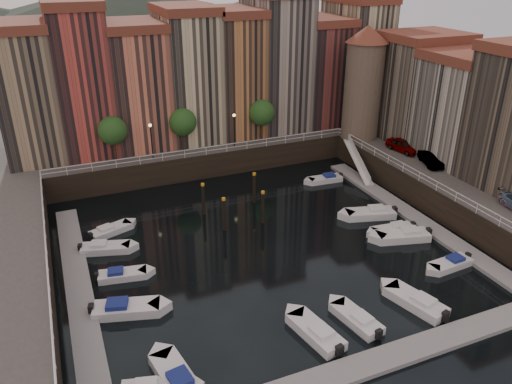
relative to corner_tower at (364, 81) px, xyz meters
name	(u,v)px	position (x,y,z in m)	size (l,w,h in m)	color
ground	(260,242)	(-20.00, -14.50, -10.19)	(200.00, 200.00, 0.00)	black
quay_far	(184,141)	(-20.00, 11.50, -8.69)	(80.00, 20.00, 3.00)	black
quay_right	(505,187)	(8.00, -16.50, -8.69)	(20.00, 36.00, 3.00)	black
dock_left	(78,287)	(-36.20, -15.50, -10.02)	(2.00, 28.00, 0.35)	gray
dock_right	(409,214)	(-3.80, -15.50, -10.02)	(2.00, 28.00, 0.35)	gray
dock_near	(364,366)	(-20.00, -31.50, -10.02)	(30.00, 2.00, 0.35)	gray
mountains	(106,23)	(-18.28, 95.50, -2.28)	(145.00, 100.00, 18.00)	#2D382D
far_terrace	(211,72)	(-16.69, 9.00, 0.76)	(48.70, 10.30, 17.50)	#998061
right_terrace	(468,102)	(6.50, -10.70, -0.64)	(9.30, 24.30, 14.00)	#736757
corner_tower	(364,81)	(0.00, 0.00, 0.00)	(5.20, 5.20, 13.80)	#6B5B4C
promenade_trees	(188,122)	(-21.33, 3.70, -3.61)	(21.20, 3.20, 5.20)	black
street_lamps	(194,129)	(-21.00, 2.70, -4.30)	(10.36, 0.36, 4.18)	black
railings	(241,185)	(-20.00, -9.62, -6.41)	(36.08, 34.04, 0.52)	white
gangway	(358,160)	(-2.90, -4.50, -8.28)	(2.78, 8.32, 3.73)	white
mooring_pilings	(236,202)	(-20.25, -9.01, -8.54)	(6.17, 4.87, 3.78)	black
boat_left_1	(125,309)	(-33.26, -20.00, -9.80)	(5.27, 3.11, 1.18)	silver
boat_left_2	(121,275)	(-32.79, -15.33, -9.88)	(4.21, 2.14, 0.94)	silver
boat_left_3	(105,248)	(-33.50, -10.56, -9.85)	(4.62, 2.74, 1.04)	silver
boat_left_4	(110,230)	(-32.59, -7.43, -9.87)	(4.28, 2.82, 0.97)	silver
boat_right_0	(451,264)	(-6.58, -24.56, -9.87)	(4.25, 1.81, 0.96)	silver
boat_right_1	(404,236)	(-7.40, -19.26, -9.79)	(5.31, 3.06, 1.19)	silver
boat_right_2	(394,230)	(-7.48, -17.91, -9.85)	(4.49, 1.99, 1.01)	silver
boat_right_3	(371,213)	(-7.62, -14.33, -9.79)	(5.37, 3.17, 1.20)	silver
boat_right_4	(326,179)	(-7.40, -4.79, -9.87)	(4.26, 1.82, 0.97)	silver
boat_near_0	(177,379)	(-31.43, -28.08, -9.81)	(2.58, 5.13, 1.15)	silver
boat_near_1	(316,333)	(-21.43, -27.76, -9.81)	(2.65, 5.08, 1.14)	silver
boat_near_2	(357,319)	(-18.01, -27.62, -9.85)	(2.35, 4.61, 1.03)	silver
boat_near_3	(417,302)	(-12.80, -27.74, -9.80)	(3.07, 5.22, 1.17)	silver
car_a	(403,146)	(1.75, -6.66, -6.44)	(1.79, 4.45, 1.52)	gray
car_b	(431,160)	(1.89, -11.30, -6.50)	(1.47, 4.23, 1.39)	gray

